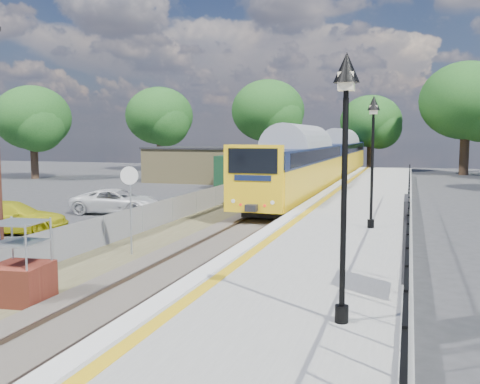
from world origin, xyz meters
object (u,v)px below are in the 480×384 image
at_px(speed_sign, 130,194).
at_px(car_white, 117,201).
at_px(train, 324,158).
at_px(brick_plinth, 20,264).
at_px(victorian_lamp_north, 373,131).
at_px(car_yellow, 11,217).
at_px(victorian_lamp_south, 345,125).

xyz_separation_m(speed_sign, car_white, (-5.78, 8.83, -1.49)).
bearing_deg(train, brick_plinth, -94.43).
distance_m(victorian_lamp_north, brick_plinth, 12.01).
bearing_deg(car_white, brick_plinth, -165.57).
height_order(brick_plinth, car_yellow, brick_plinth).
bearing_deg(brick_plinth, car_white, 111.99).
height_order(train, car_white, train).
relative_size(victorian_lamp_north, car_yellow, 0.98).
xyz_separation_m(victorian_lamp_north, car_white, (-13.58, 5.79, -3.65)).
bearing_deg(speed_sign, victorian_lamp_north, 10.38).
bearing_deg(speed_sign, train, 73.81).
xyz_separation_m(victorian_lamp_south, speed_sign, (-8.00, 6.97, -2.15)).
relative_size(victorian_lamp_south, speed_sign, 1.48).
relative_size(victorian_lamp_south, car_yellow, 0.98).
xyz_separation_m(train, car_yellow, (-9.54, -24.45, -1.66)).
bearing_deg(car_yellow, car_white, -32.94).
relative_size(victorian_lamp_north, speed_sign, 1.48).
height_order(train, brick_plinth, train).
height_order(victorian_lamp_north, car_yellow, victorian_lamp_north).
distance_m(train, brick_plinth, 32.42).
distance_m(brick_plinth, car_yellow, 10.55).
bearing_deg(victorian_lamp_north, brick_plinth, -132.50).
bearing_deg(victorian_lamp_north, speed_sign, -158.76).
bearing_deg(train, victorian_lamp_south, -80.75).
distance_m(train, speed_sign, 26.93).
relative_size(car_yellow, car_white, 1.00).
height_order(victorian_lamp_south, car_white, victorian_lamp_south).
bearing_deg(car_white, car_yellow, 161.38).
bearing_deg(train, car_yellow, -111.31).
distance_m(speed_sign, car_yellow, 7.57).
relative_size(train, car_white, 8.70).
bearing_deg(car_yellow, brick_plinth, -159.98).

